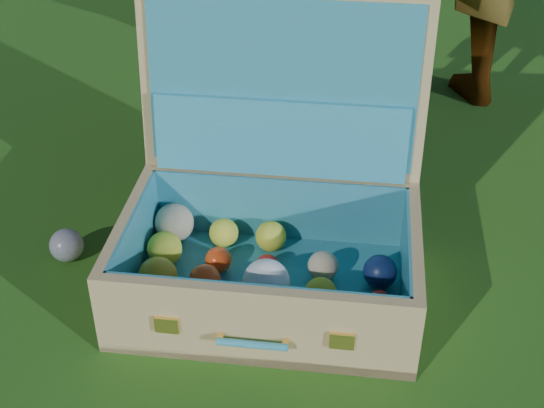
{
  "coord_description": "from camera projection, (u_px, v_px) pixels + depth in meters",
  "views": [
    {
      "loc": [
        0.21,
        -1.3,
        1.07
      ],
      "look_at": [
        0.08,
        -0.01,
        0.18
      ],
      "focal_mm": 50.0,
      "sensor_mm": 36.0,
      "label": 1
    }
  ],
  "objects": [
    {
      "name": "ground",
      "position": [
        235.0,
        267.0,
        1.69
      ],
      "size": [
        60.0,
        60.0,
        0.0
      ],
      "primitive_type": "plane",
      "color": "#215114",
      "rests_on": "ground"
    },
    {
      "name": "stray_ball",
      "position": [
        67.0,
        245.0,
        1.69
      ],
      "size": [
        0.08,
        0.08,
        0.08
      ],
      "primitive_type": "sphere",
      "color": "#4064A6",
      "rests_on": "ground"
    },
    {
      "name": "suitcase",
      "position": [
        269.0,
        212.0,
        1.58
      ],
      "size": [
        0.62,
        0.52,
        0.59
      ],
      "rotation": [
        0.0,
        0.0,
        -0.03
      ],
      "color": "tan",
      "rests_on": "ground"
    }
  ]
}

